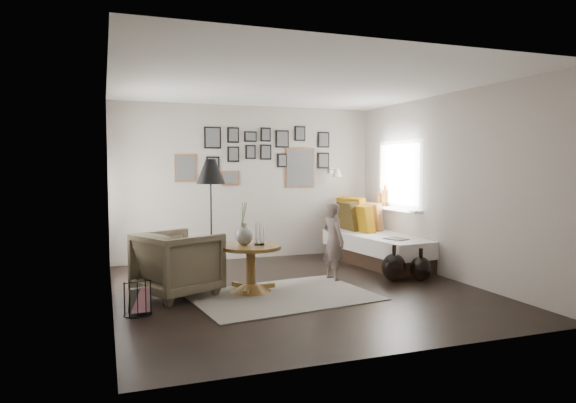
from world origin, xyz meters
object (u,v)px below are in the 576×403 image
object	(u,v)px
child	(333,241)
daybed	(377,244)
pedestal_table	(251,271)
armchair	(178,264)
demijohn_large	(394,267)
magazine_basket	(138,298)
vase	(244,232)
floor_lamp	(211,176)
demijohn_small	(421,269)

from	to	relation	value
child	daybed	bearing A→B (deg)	-65.61
pedestal_table	armchair	world-z (taller)	armchair
demijohn_large	child	distance (m)	0.90
pedestal_table	magazine_basket	size ratio (longest dim) A/B	2.14
pedestal_table	demijohn_large	world-z (taller)	pedestal_table
vase	floor_lamp	world-z (taller)	floor_lamp
daybed	demijohn_large	bearing A→B (deg)	-116.43
pedestal_table	floor_lamp	world-z (taller)	floor_lamp
armchair	demijohn_small	xyz separation A→B (m)	(3.25, -0.32, -0.22)
vase	demijohn_small	bearing A→B (deg)	-4.76
daybed	demijohn_small	distance (m)	1.37
armchair	floor_lamp	world-z (taller)	floor_lamp
demijohn_small	vase	bearing A→B (deg)	175.24
child	armchair	bearing A→B (deg)	81.39
vase	demijohn_large	bearing A→B (deg)	-2.29
armchair	child	bearing A→B (deg)	-112.27
daybed	demijohn_large	xyz separation A→B (m)	(-0.44, -1.24, -0.12)
vase	daybed	world-z (taller)	vase
magazine_basket	demijohn_small	size ratio (longest dim) A/B	0.77
demijohn_small	floor_lamp	bearing A→B (deg)	160.46
pedestal_table	daybed	world-z (taller)	daybed
magazine_basket	demijohn_small	distance (m)	3.78
pedestal_table	armchair	xyz separation A→B (m)	(-0.88, 0.14, 0.12)
armchair	demijohn_small	size ratio (longest dim) A/B	1.91
daybed	floor_lamp	xyz separation A→B (m)	(-2.80, -0.40, 1.13)
daybed	magazine_basket	xyz separation A→B (m)	(-3.86, -1.70, -0.15)
demijohn_large	magazine_basket	bearing A→B (deg)	-172.37
pedestal_table	child	distance (m)	1.32
magazine_basket	floor_lamp	bearing A→B (deg)	50.90
demijohn_large	daybed	bearing A→B (deg)	70.45
magazine_basket	demijohn_large	bearing A→B (deg)	7.63
armchair	pedestal_table	bearing A→B (deg)	-124.86
daybed	demijohn_small	size ratio (longest dim) A/B	4.90
vase	child	bearing A→B (deg)	10.90
pedestal_table	demijohn_small	world-z (taller)	pedestal_table
pedestal_table	daybed	bearing A→B (deg)	25.52
magazine_basket	demijohn_large	size ratio (longest dim) A/B	0.70
demijohn_large	child	world-z (taller)	child
vase	magazine_basket	world-z (taller)	vase
floor_lamp	vase	bearing A→B (deg)	-70.99
vase	magazine_basket	size ratio (longest dim) A/B	1.53
armchair	child	xyz separation A→B (m)	(2.15, 0.14, 0.15)
demijohn_small	daybed	bearing A→B (deg)	86.22
pedestal_table	floor_lamp	bearing A→B (deg)	113.68
vase	pedestal_table	bearing A→B (deg)	-14.04
pedestal_table	floor_lamp	distance (m)	1.45
armchair	demijohn_large	distance (m)	2.92
demijohn_large	vase	bearing A→B (deg)	177.71
pedestal_table	demijohn_large	xyz separation A→B (m)	(2.02, -0.06, -0.08)
vase	armchair	distance (m)	0.89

